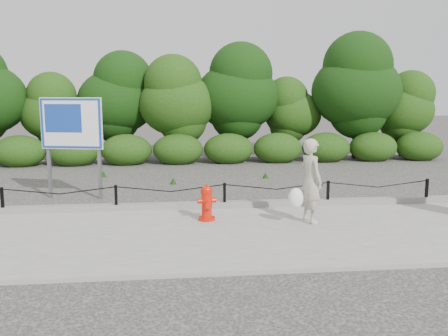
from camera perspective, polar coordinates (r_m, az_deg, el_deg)
The scene contains 8 objects.
ground at distance 11.21m, azimuth 0.06°, elevation -5.21°, with size 90.00×90.00×0.00m, color #2D2B28.
sidewalk at distance 9.29m, azimuth 1.40°, elevation -7.99°, with size 14.00×4.00×0.08m, color gray.
curb at distance 11.23m, azimuth 0.03°, elevation -4.41°, with size 14.00×0.22×0.14m, color slate.
chain_barrier at distance 11.11m, azimuth 0.06°, elevation -2.93°, with size 10.06×0.06×0.60m.
treeline at distance 19.74m, azimuth -1.96°, elevation 8.71°, with size 20.34×3.84×5.14m.
fire_hydrant at distance 10.07m, azimuth -2.08°, elevation -4.24°, with size 0.41×0.43×0.77m.
pedestrian at distance 9.97m, azimuth 10.29°, elevation -1.65°, with size 0.80×0.73×1.76m.
advertising_sign at distance 12.85m, azimuth -17.88°, elevation 4.60°, with size 1.62×0.48×2.64m.
Camera 1 is at (-1.17, -10.81, 2.75)m, focal length 38.00 mm.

